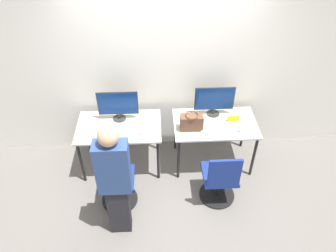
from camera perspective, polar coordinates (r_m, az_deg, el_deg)
ground_plane at (r=4.78m, az=0.08°, el=-9.32°), size 20.00×20.00×0.00m
wall_back at (r=4.54m, az=-0.42°, el=10.58°), size 12.00×0.05×2.80m
desk_left at (r=4.59m, az=-8.48°, el=-0.76°), size 1.16×0.71×0.74m
monitor_left at (r=4.53m, az=-8.72°, el=3.65°), size 0.56×0.18×0.45m
keyboard_left at (r=4.43m, az=-8.70°, el=-1.03°), size 0.45×0.15×0.02m
mouse_left at (r=4.39m, az=-4.85°, el=-1.03°), size 0.06×0.09×0.03m
office_chair_left at (r=4.29m, az=-8.85°, el=-10.16°), size 0.48×0.48×0.90m
person_left at (r=3.65m, az=-9.26°, el=-9.24°), size 0.36×0.21×1.64m
desk_right at (r=4.64m, az=8.14°, el=-0.25°), size 1.16×0.71×0.74m
monitor_right at (r=4.61m, az=8.09°, el=4.47°), size 0.56×0.18×0.45m
keyboard_right at (r=4.45m, az=8.59°, el=-0.77°), size 0.45×0.15×0.02m
mouse_right at (r=4.51m, az=12.44°, el=-0.66°), size 0.06×0.09×0.03m
office_chair_right at (r=4.34m, az=9.02°, el=-9.38°), size 0.48×0.48×0.90m
handbag at (r=4.38m, az=4.13°, el=0.67°), size 0.30×0.18×0.25m
placard_right at (r=4.64m, az=11.29°, el=1.27°), size 0.16×0.03×0.08m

